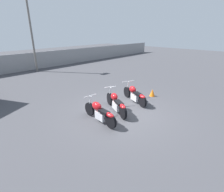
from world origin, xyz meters
TOP-DOWN VIEW (x-y plane):
  - ground_plane at (0.00, 0.00)m, footprint 60.00×60.00m
  - fence_back at (0.00, 11.95)m, footprint 40.00×0.04m
  - light_pole_left at (1.25, 11.01)m, footprint 0.70×0.35m
  - motorcycle_slot_0 at (-1.22, 0.18)m, footprint 0.61×1.99m
  - motorcycle_slot_1 at (-0.06, 0.34)m, footprint 1.10×2.02m
  - motorcycle_slot_2 at (1.43, 0.39)m, footprint 1.01×1.95m
  - traffic_cone_near at (2.79, 0.15)m, footprint 0.30×0.30m

SIDE VIEW (x-z plane):
  - ground_plane at x=0.00m, z-range 0.00..0.00m
  - traffic_cone_near at x=2.79m, z-range 0.00..0.41m
  - motorcycle_slot_2 at x=1.43m, z-range -0.07..0.88m
  - motorcycle_slot_1 at x=-0.06m, z-range -0.07..0.90m
  - motorcycle_slot_0 at x=-1.22m, z-range -0.06..0.90m
  - fence_back at x=0.00m, z-range 0.00..1.55m
  - light_pole_left at x=1.25m, z-range 0.66..7.08m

